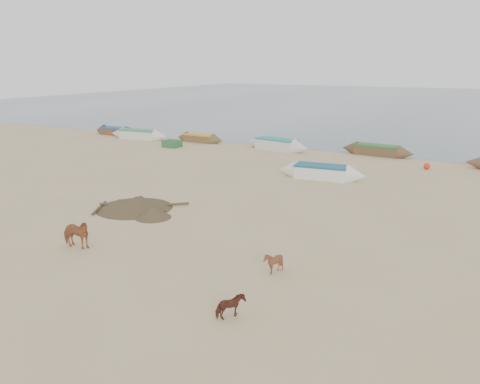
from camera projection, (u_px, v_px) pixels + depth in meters
name	position (u px, v px, depth m)	size (l,w,h in m)	color
ground	(195.00, 237.00, 19.63)	(140.00, 140.00, 0.00)	tan
sea	(433.00, 102.00, 89.27)	(160.00, 160.00, 0.00)	slate
cow_adult	(75.00, 234.00, 18.30)	(0.64, 1.41, 1.19)	#965331
calf_front	(273.00, 262.00, 16.15)	(0.65, 0.73, 0.80)	brown
calf_right	(231.00, 307.00, 13.25)	(0.72, 0.61, 0.72)	#53271A
near_canoe	(321.00, 172.00, 29.54)	(5.55, 1.37, 0.88)	white
debris_pile	(134.00, 203.00, 23.50)	(3.83, 3.83, 0.54)	brown
waterline_canoes	(342.00, 150.00, 37.13)	(53.05, 4.40, 0.96)	brown
beach_clutter	(399.00, 159.00, 34.11)	(47.64, 4.67, 0.64)	#295D31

